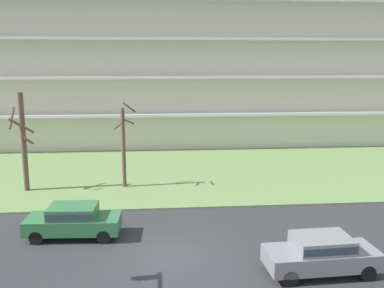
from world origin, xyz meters
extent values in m
plane|color=#2D2D30|center=(0.00, 0.00, 0.00)|extent=(160.00, 160.00, 0.00)
cube|color=#66844C|center=(0.00, 14.00, 0.04)|extent=(80.00, 16.00, 0.08)
cube|color=beige|center=(0.00, 27.56, 10.07)|extent=(45.80, 11.13, 20.14)
cube|color=silver|center=(0.00, 21.55, 3.36)|extent=(43.97, 0.90, 0.24)
cube|color=silver|center=(0.00, 21.55, 6.71)|extent=(43.97, 0.90, 0.24)
cube|color=silver|center=(0.00, 21.55, 10.07)|extent=(43.97, 0.90, 0.24)
cylinder|color=brown|center=(-8.85, 10.19, 3.17)|extent=(0.34, 0.34, 6.35)
cylinder|color=brown|center=(-8.71, 9.52, 4.36)|extent=(1.47, 0.46, 1.02)
cylinder|color=brown|center=(-9.45, 10.17, 4.76)|extent=(0.21, 1.31, 1.29)
cylinder|color=brown|center=(-8.50, 10.03, 3.34)|extent=(0.50, 0.84, 0.61)
cylinder|color=brown|center=(-2.65, 10.46, 2.64)|extent=(0.25, 0.25, 5.29)
cylinder|color=brown|center=(-2.88, 10.79, 4.16)|extent=(0.77, 0.57, 0.62)
cylinder|color=brown|center=(-2.31, 10.10, 4.49)|extent=(0.83, 0.80, 0.57)
cylinder|color=brown|center=(-2.21, 10.12, 5.37)|extent=(0.81, 1.01, 0.79)
cube|color=#2D6B3D|center=(-4.53, 2.50, 0.67)|extent=(4.49, 2.03, 0.70)
cube|color=#2D6B3D|center=(-4.53, 2.50, 1.29)|extent=(2.28, 1.77, 0.55)
cube|color=#2D3847|center=(-4.53, 2.50, 1.29)|extent=(2.24, 1.80, 0.30)
cylinder|color=black|center=(-6.11, 1.79, 0.32)|extent=(0.65, 0.25, 0.64)
cylinder|color=black|center=(-6.03, 3.37, 0.32)|extent=(0.65, 0.25, 0.64)
cylinder|color=black|center=(-3.03, 1.63, 0.32)|extent=(0.65, 0.25, 0.64)
cylinder|color=black|center=(-2.95, 3.21, 0.32)|extent=(0.65, 0.25, 0.64)
cube|color=slate|center=(5.87, -2.00, 0.67)|extent=(4.48, 2.02, 0.70)
cube|color=slate|center=(5.87, -2.00, 1.29)|extent=(2.28, 1.76, 0.55)
cube|color=#2D3847|center=(5.87, -2.00, 1.29)|extent=(2.24, 1.80, 0.30)
cylinder|color=black|center=(7.37, -1.13, 0.32)|extent=(0.65, 0.25, 0.64)
cylinder|color=black|center=(7.45, -2.71, 0.32)|extent=(0.65, 0.25, 0.64)
cylinder|color=black|center=(4.29, -1.29, 0.32)|extent=(0.65, 0.25, 0.64)
cylinder|color=black|center=(4.37, -2.87, 0.32)|extent=(0.65, 0.25, 0.64)
camera|label=1|loc=(-0.58, -17.55, 8.43)|focal=40.85mm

